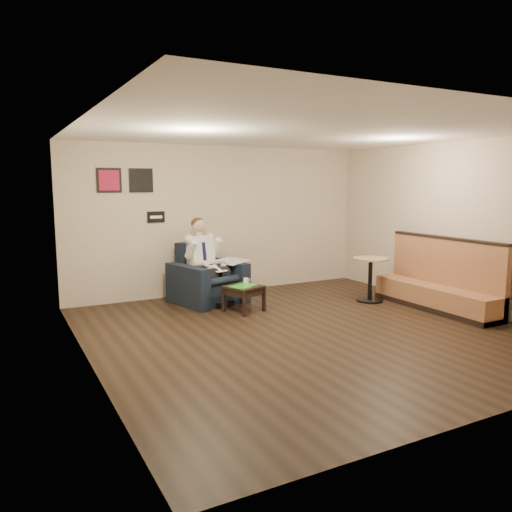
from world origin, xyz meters
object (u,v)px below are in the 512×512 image
smartphone (239,284)px  banquette (436,274)px  seated_man (212,263)px  side_table (244,299)px  coffee_mug (246,281)px  armchair (208,273)px  green_folder (243,286)px  cafe_table (370,280)px

smartphone → banquette: banquette is taller
seated_man → side_table: size_ratio=2.70×
side_table → coffee_mug: size_ratio=5.79×
armchair → side_table: (0.27, -0.87, -0.31)m
side_table → green_folder: bearing=-126.4°
side_table → armchair: bearing=107.6°
armchair → cafe_table: armchair is taller
seated_man → green_folder: 0.84m
green_folder → banquette: bearing=-24.6°
coffee_mug → cafe_table: 2.28m
side_table → coffee_mug: 0.33m
side_table → cafe_table: cafe_table is taller
cafe_table → seated_man: bearing=156.0°
green_folder → side_table: bearing=53.6°
armchair → seated_man: seated_man is taller
green_folder → coffee_mug: (0.14, 0.20, 0.04)m
smartphone → banquette: size_ratio=0.06×
seated_man → cafe_table: (2.56, -1.14, -0.32)m
side_table → coffee_mug: (0.12, 0.17, 0.26)m
seated_man → side_table: bearing=-85.8°
smartphone → side_table: bearing=-97.4°
seated_man → green_folder: bearing=-87.8°
seated_man → banquette: 3.79m
armchair → seated_man: (0.03, -0.13, 0.19)m
armchair → side_table: 0.96m
armchair → seated_man: size_ratio=0.75×
seated_man → cafe_table: bearing=-38.0°
coffee_mug → cafe_table: size_ratio=0.12×
coffee_mug → cafe_table: cafe_table is taller
banquette → cafe_table: 1.14m
seated_man → coffee_mug: size_ratio=15.66×
armchair → smartphone: armchair is taller
seated_man → smartphone: (0.23, -0.57, -0.28)m
green_folder → cafe_table: bearing=-9.2°
seated_man → banquette: (3.15, -2.10, -0.12)m
side_table → banquette: banquette is taller
green_folder → smartphone: size_ratio=3.21×
armchair → coffee_mug: size_ratio=11.80×
armchair → coffee_mug: armchair is taller
seated_man → green_folder: (0.22, -0.76, -0.28)m
seated_man → coffee_mug: 0.71m
cafe_table → coffee_mug: bearing=165.3°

